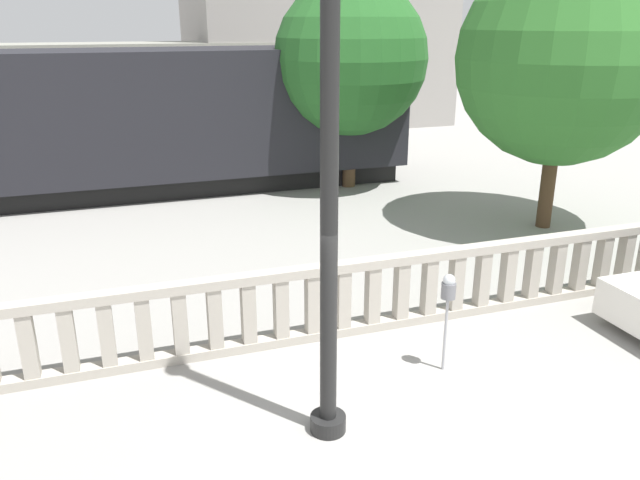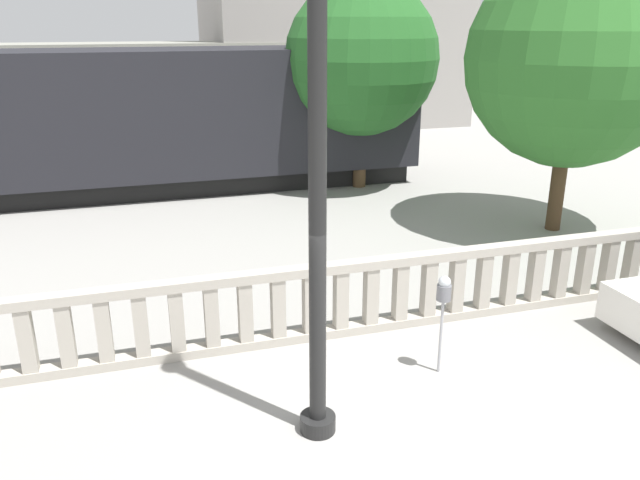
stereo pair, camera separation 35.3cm
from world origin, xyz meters
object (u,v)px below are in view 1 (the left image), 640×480
object	(u,v)px
tree_left	(351,58)
tree_right	(563,59)
parking_meter	(448,293)
train_far	(104,90)
train_near	(10,125)
lamppost	(329,167)

from	to	relation	value
tree_left	tree_right	xyz separation A→B (m)	(2.99, -5.07, 0.20)
parking_meter	train_far	size ratio (longest dim) A/B	0.08
parking_meter	train_far	world-z (taller)	train_far
tree_left	train_near	bearing A→B (deg)	171.41
parking_meter	tree_right	bearing A→B (deg)	42.03
parking_meter	train_near	distance (m)	13.14
parking_meter	tree_left	bearing A→B (deg)	75.99
train_near	tree_left	xyz separation A→B (m)	(9.01, -1.36, 1.60)
parking_meter	tree_left	xyz separation A→B (m)	(2.50, 10.02, 2.47)
tree_right	train_far	bearing A→B (deg)	121.90
train_far	tree_right	xyz separation A→B (m)	(9.56, -15.35, 1.85)
train_near	train_far	xyz separation A→B (m)	(2.44, 8.92, -0.05)
parking_meter	tree_left	size ratio (longest dim) A/B	0.25
train_far	tree_right	size ratio (longest dim) A/B	3.01
parking_meter	tree_left	distance (m)	10.62
lamppost	tree_right	size ratio (longest dim) A/B	1.05
tree_left	tree_right	world-z (taller)	tree_right
parking_meter	train_near	size ratio (longest dim) A/B	0.07
tree_right	train_near	bearing A→B (deg)	151.80
lamppost	tree_right	distance (m)	9.45
lamppost	train_near	size ratio (longest dim) A/B	0.30
train_far	lamppost	bearing A→B (deg)	-84.41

